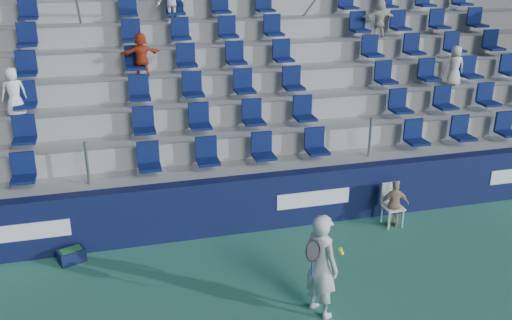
# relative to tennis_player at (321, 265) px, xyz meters

# --- Properties ---
(sponsor_wall) EXTENTS (24.00, 0.32, 1.20)m
(sponsor_wall) POSITION_rel_tennis_player_xyz_m (-0.56, 3.06, -0.30)
(sponsor_wall) COLOR #10153B
(sponsor_wall) RESTS_ON ground
(grandstand) EXTENTS (24.00, 8.17, 6.63)m
(grandstand) POSITION_rel_tennis_player_xyz_m (-0.57, 8.15, 1.24)
(grandstand) COLOR #969691
(grandstand) RESTS_ON ground
(tennis_player) EXTENTS (0.73, 0.77, 1.79)m
(tennis_player) POSITION_rel_tennis_player_xyz_m (0.00, 0.00, 0.00)
(tennis_player) COLOR silver
(tennis_player) RESTS_ON ground
(line_judge_chair) EXTENTS (0.42, 0.43, 0.92)m
(line_judge_chair) POSITION_rel_tennis_player_xyz_m (2.57, 2.56, -0.37)
(line_judge_chair) COLOR white
(line_judge_chair) RESTS_ON ground
(line_judge) EXTENTS (0.65, 0.37, 1.04)m
(line_judge) POSITION_rel_tennis_player_xyz_m (2.57, 2.41, -0.37)
(line_judge) COLOR tan
(line_judge) RESTS_ON ground
(ball_bin) EXTENTS (0.56, 0.47, 0.27)m
(ball_bin) POSITION_rel_tennis_player_xyz_m (-3.99, 2.66, -0.75)
(ball_bin) COLOR #0E1636
(ball_bin) RESTS_ON ground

